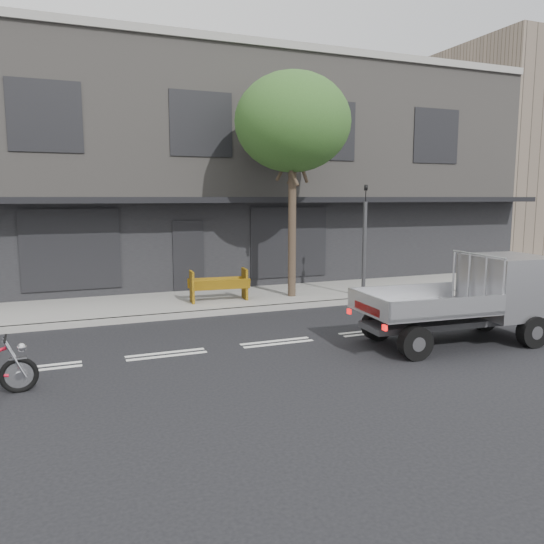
{
  "coord_description": "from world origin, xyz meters",
  "views": [
    {
      "loc": [
        -4.22,
        -10.36,
        3.14
      ],
      "look_at": [
        0.08,
        0.5,
        1.48
      ],
      "focal_mm": 35.0,
      "sensor_mm": 36.0,
      "label": 1
    }
  ],
  "objects_px": {
    "traffic_light_pole": "(364,247)",
    "construction_barrier": "(221,286)",
    "street_tree": "(293,123)",
    "flatbed_ute": "(493,290)"
  },
  "relations": [
    {
      "from": "traffic_light_pole",
      "to": "construction_barrier",
      "type": "bearing_deg",
      "value": 170.88
    },
    {
      "from": "traffic_light_pole",
      "to": "construction_barrier",
      "type": "xyz_separation_m",
      "value": [
        -4.27,
        0.69,
        -1.03
      ]
    },
    {
      "from": "street_tree",
      "to": "flatbed_ute",
      "type": "height_order",
      "value": "street_tree"
    },
    {
      "from": "flatbed_ute",
      "to": "construction_barrier",
      "type": "relative_size",
      "value": 2.54
    },
    {
      "from": "flatbed_ute",
      "to": "construction_barrier",
      "type": "height_order",
      "value": "flatbed_ute"
    },
    {
      "from": "street_tree",
      "to": "construction_barrier",
      "type": "bearing_deg",
      "value": -175.87
    },
    {
      "from": "street_tree",
      "to": "flatbed_ute",
      "type": "bearing_deg",
      "value": -68.29
    },
    {
      "from": "street_tree",
      "to": "traffic_light_pole",
      "type": "height_order",
      "value": "street_tree"
    },
    {
      "from": "traffic_light_pole",
      "to": "flatbed_ute",
      "type": "xyz_separation_m",
      "value": [
        0.28,
        -4.88,
        -0.54
      ]
    },
    {
      "from": "street_tree",
      "to": "construction_barrier",
      "type": "xyz_separation_m",
      "value": [
        -2.27,
        -0.16,
        -4.65
      ]
    }
  ]
}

